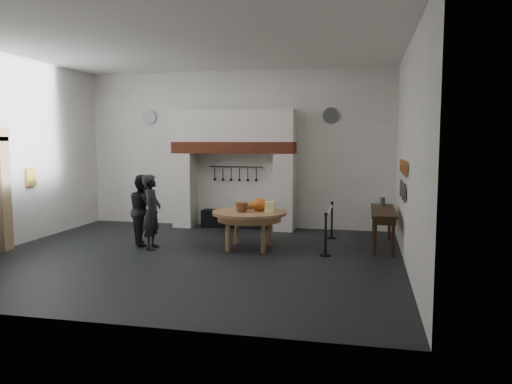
% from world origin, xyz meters
% --- Properties ---
extents(floor, '(9.00, 8.00, 0.02)m').
position_xyz_m(floor, '(0.00, 0.00, 0.00)').
color(floor, black).
rests_on(floor, ground).
extents(ceiling, '(9.00, 8.00, 0.02)m').
position_xyz_m(ceiling, '(0.00, 0.00, 4.50)').
color(ceiling, silver).
rests_on(ceiling, wall_back).
extents(wall_back, '(9.00, 0.02, 4.50)m').
position_xyz_m(wall_back, '(0.00, 4.00, 2.25)').
color(wall_back, white).
rests_on(wall_back, floor).
extents(wall_front, '(9.00, 0.02, 4.50)m').
position_xyz_m(wall_front, '(0.00, -4.00, 2.25)').
color(wall_front, white).
rests_on(wall_front, floor).
extents(wall_left, '(0.02, 8.00, 4.50)m').
position_xyz_m(wall_left, '(-4.50, 0.00, 2.25)').
color(wall_left, white).
rests_on(wall_left, floor).
extents(wall_right, '(0.02, 8.00, 4.50)m').
position_xyz_m(wall_right, '(4.50, 0.00, 2.25)').
color(wall_right, white).
rests_on(wall_right, floor).
extents(chimney_pier_left, '(0.55, 0.70, 2.15)m').
position_xyz_m(chimney_pier_left, '(-1.48, 3.65, 1.07)').
color(chimney_pier_left, silver).
rests_on(chimney_pier_left, floor).
extents(chimney_pier_right, '(0.55, 0.70, 2.15)m').
position_xyz_m(chimney_pier_right, '(1.48, 3.65, 1.07)').
color(chimney_pier_right, silver).
rests_on(chimney_pier_right, floor).
extents(hearth_brick_band, '(3.50, 0.72, 0.32)m').
position_xyz_m(hearth_brick_band, '(0.00, 3.65, 2.31)').
color(hearth_brick_band, '#9E442B').
rests_on(hearth_brick_band, chimney_pier_left).
extents(chimney_hood, '(3.50, 0.70, 0.90)m').
position_xyz_m(chimney_hood, '(0.00, 3.65, 2.92)').
color(chimney_hood, silver).
rests_on(chimney_hood, hearth_brick_band).
extents(iron_range, '(1.90, 0.45, 0.50)m').
position_xyz_m(iron_range, '(0.00, 3.72, 0.25)').
color(iron_range, black).
rests_on(iron_range, floor).
extents(utensil_rail, '(1.60, 0.02, 0.02)m').
position_xyz_m(utensil_rail, '(0.00, 3.92, 1.75)').
color(utensil_rail, black).
rests_on(utensil_rail, wall_back).
extents(door_jamb_far, '(0.22, 0.30, 2.60)m').
position_xyz_m(door_jamb_far, '(-4.38, -0.30, 1.30)').
color(door_jamb_far, tan).
rests_on(door_jamb_far, floor).
extents(wall_plaque, '(0.05, 0.34, 0.44)m').
position_xyz_m(wall_plaque, '(-4.45, 0.80, 1.60)').
color(wall_plaque, gold).
rests_on(wall_plaque, wall_left).
extents(work_table, '(1.89, 1.89, 0.07)m').
position_xyz_m(work_table, '(1.05, 1.13, 0.84)').
color(work_table, tan).
rests_on(work_table, floor).
extents(pumpkin, '(0.36, 0.36, 0.31)m').
position_xyz_m(pumpkin, '(1.25, 1.23, 1.03)').
color(pumpkin, orange).
rests_on(pumpkin, work_table).
extents(cheese_block_big, '(0.22, 0.22, 0.24)m').
position_xyz_m(cheese_block_big, '(1.55, 1.08, 0.99)').
color(cheese_block_big, '#FFFC98').
rests_on(cheese_block_big, work_table).
extents(cheese_block_small, '(0.18, 0.18, 0.20)m').
position_xyz_m(cheese_block_small, '(1.53, 1.38, 0.97)').
color(cheese_block_small, '#EADB8C').
rests_on(cheese_block_small, work_table).
extents(wicker_basket, '(0.35, 0.35, 0.22)m').
position_xyz_m(wicker_basket, '(0.90, 0.98, 0.98)').
color(wicker_basket, brown).
rests_on(wicker_basket, work_table).
extents(bread_loaf, '(0.31, 0.18, 0.13)m').
position_xyz_m(bread_loaf, '(0.95, 1.48, 0.94)').
color(bread_loaf, '#A76C3B').
rests_on(bread_loaf, work_table).
extents(visitor_near, '(0.50, 0.69, 1.74)m').
position_xyz_m(visitor_near, '(-1.14, 0.57, 0.87)').
color(visitor_near, black).
rests_on(visitor_near, floor).
extents(visitor_far, '(1.01, 1.05, 1.71)m').
position_xyz_m(visitor_far, '(-1.54, 0.97, 0.85)').
color(visitor_far, black).
rests_on(visitor_far, floor).
extents(side_table, '(0.55, 2.20, 0.06)m').
position_xyz_m(side_table, '(4.10, 1.90, 0.87)').
color(side_table, '#321F12').
rests_on(side_table, floor).
extents(pewter_jug, '(0.12, 0.12, 0.22)m').
position_xyz_m(pewter_jug, '(4.10, 2.50, 1.01)').
color(pewter_jug, '#4F4E53').
rests_on(pewter_jug, side_table).
extents(copper_pan_a, '(0.03, 0.34, 0.34)m').
position_xyz_m(copper_pan_a, '(4.46, 0.20, 1.95)').
color(copper_pan_a, '#C6662D').
rests_on(copper_pan_a, wall_right).
extents(copper_pan_b, '(0.03, 0.32, 0.32)m').
position_xyz_m(copper_pan_b, '(4.46, 0.75, 1.95)').
color(copper_pan_b, '#C6662D').
rests_on(copper_pan_b, wall_right).
extents(copper_pan_c, '(0.03, 0.30, 0.30)m').
position_xyz_m(copper_pan_c, '(4.46, 1.30, 1.95)').
color(copper_pan_c, '#C6662D').
rests_on(copper_pan_c, wall_right).
extents(copper_pan_d, '(0.03, 0.28, 0.28)m').
position_xyz_m(copper_pan_d, '(4.46, 1.85, 1.95)').
color(copper_pan_d, '#C6662D').
rests_on(copper_pan_d, wall_right).
extents(pewter_plate_left, '(0.03, 0.40, 0.40)m').
position_xyz_m(pewter_plate_left, '(4.46, 0.40, 1.45)').
color(pewter_plate_left, '#4C4C51').
rests_on(pewter_plate_left, wall_right).
extents(pewter_plate_mid, '(0.03, 0.40, 0.40)m').
position_xyz_m(pewter_plate_mid, '(4.46, 1.00, 1.45)').
color(pewter_plate_mid, '#4C4C51').
rests_on(pewter_plate_mid, wall_right).
extents(pewter_plate_right, '(0.03, 0.40, 0.40)m').
position_xyz_m(pewter_plate_right, '(4.46, 1.60, 1.45)').
color(pewter_plate_right, '#4C4C51').
rests_on(pewter_plate_right, wall_right).
extents(pewter_plate_back_left, '(0.44, 0.03, 0.44)m').
position_xyz_m(pewter_plate_back_left, '(-2.70, 3.96, 3.20)').
color(pewter_plate_back_left, '#4C4C51').
rests_on(pewter_plate_back_left, wall_back).
extents(pewter_plate_back_right, '(0.44, 0.03, 0.44)m').
position_xyz_m(pewter_plate_back_right, '(2.70, 3.96, 3.20)').
color(pewter_plate_back_right, '#4C4C51').
rests_on(pewter_plate_back_right, wall_back).
extents(barrier_post_near, '(0.05, 0.05, 0.90)m').
position_xyz_m(barrier_post_near, '(2.86, 0.73, 0.45)').
color(barrier_post_near, black).
rests_on(barrier_post_near, floor).
extents(barrier_post_far, '(0.05, 0.05, 0.90)m').
position_xyz_m(barrier_post_far, '(2.86, 2.73, 0.45)').
color(barrier_post_far, black).
rests_on(barrier_post_far, floor).
extents(barrier_rope, '(0.04, 2.00, 0.04)m').
position_xyz_m(barrier_rope, '(2.86, 1.73, 0.85)').
color(barrier_rope, white).
rests_on(barrier_rope, barrier_post_near).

